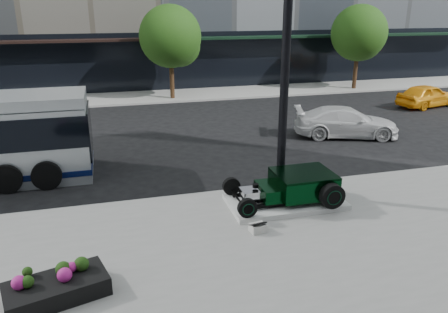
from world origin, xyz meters
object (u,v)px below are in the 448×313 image
object	(u,v)px
lamppost	(285,66)
white_sedan	(346,122)
flower_planter	(57,287)
yellow_taxi	(427,95)
hot_rod	(296,185)

from	to	relation	value
lamppost	white_sedan	world-z (taller)	lamppost
lamppost	flower_planter	distance (m)	8.24
flower_planter	yellow_taxi	xyz separation A→B (m)	(19.63, 13.40, 0.32)
yellow_taxi	hot_rod	bearing A→B (deg)	116.21
hot_rod	yellow_taxi	size ratio (longest dim) A/B	0.82
hot_rod	lamppost	xyz separation A→B (m)	(-0.18, 0.82, 3.40)
hot_rod	yellow_taxi	distance (m)	16.82
lamppost	yellow_taxi	xyz separation A→B (m)	(13.29, 9.71, -3.43)
flower_planter	yellow_taxi	distance (m)	23.77
flower_planter	hot_rod	bearing A→B (deg)	23.77
white_sedan	lamppost	bearing A→B (deg)	152.89
lamppost	yellow_taxi	bearing A→B (deg)	36.16
white_sedan	yellow_taxi	distance (m)	8.94
hot_rod	lamppost	distance (m)	3.51
hot_rod	yellow_taxi	xyz separation A→B (m)	(13.11, 10.54, -0.02)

